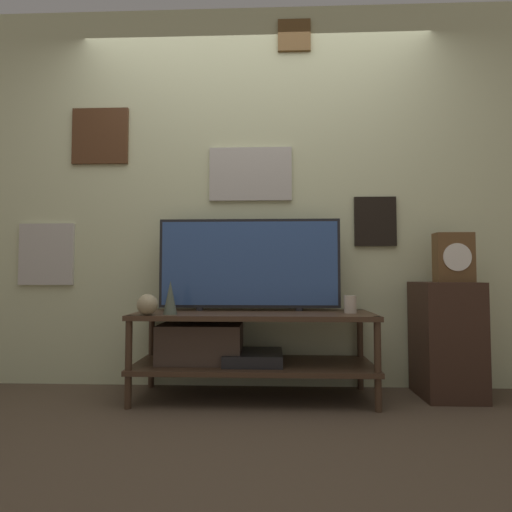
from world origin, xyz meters
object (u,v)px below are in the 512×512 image
television (249,263)px  vase_slim_bronze (170,297)px  vase_round_glass (147,305)px  mantel_clock (454,257)px  candle_jar (350,304)px

television → vase_slim_bronze: bearing=-150.1°
vase_round_glass → mantel_clock: mantel_clock is taller
vase_slim_bronze → candle_jar: 1.10m
television → candle_jar: size_ratio=11.04×
candle_jar → vase_round_glass: bearing=-172.1°
vase_slim_bronze → mantel_clock: 1.79m
vase_round_glass → mantel_clock: size_ratio=0.39×
television → vase_slim_bronze: 0.57m
television → vase_round_glass: 0.70m
mantel_clock → vase_slim_bronze: bearing=-173.3°
vase_slim_bronze → vase_round_glass: bearing=-161.2°
candle_jar → mantel_clock: (0.67, 0.08, 0.29)m
television → vase_slim_bronze: size_ratio=5.92×
vase_slim_bronze → candle_jar: vase_slim_bronze is taller
vase_round_glass → candle_jar: size_ratio=1.14×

